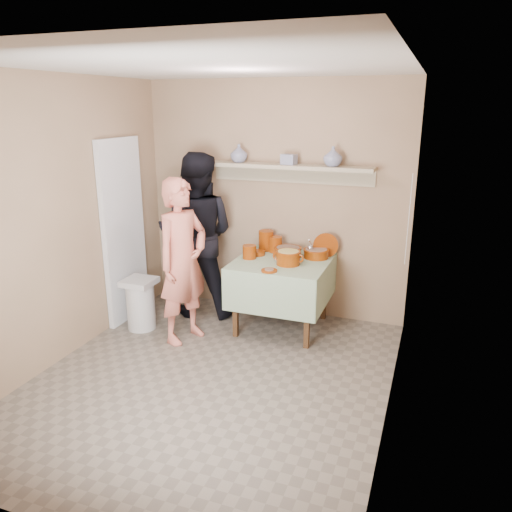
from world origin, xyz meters
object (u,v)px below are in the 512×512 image
at_px(cazuela_rice, 288,256).
at_px(person_helper, 197,235).
at_px(serving_table, 282,271).
at_px(person_cook, 183,261).
at_px(trash_bin, 141,303).

bearing_deg(cazuela_rice, person_helper, 171.20).
bearing_deg(serving_table, person_cook, -144.84).
distance_m(cazuela_rice, trash_bin, 1.67).
height_order(serving_table, trash_bin, serving_table).
relative_size(serving_table, trash_bin, 1.74).
distance_m(serving_table, trash_bin, 1.56).
bearing_deg(cazuela_rice, serving_table, 130.53).
height_order(cazuela_rice, trash_bin, cazuela_rice).
xyz_separation_m(cazuela_rice, trash_bin, (-1.51, -0.43, -0.56)).
distance_m(person_cook, serving_table, 1.06).
relative_size(person_cook, cazuela_rice, 5.06).
bearing_deg(trash_bin, person_helper, 57.49).
height_order(person_helper, trash_bin, person_helper).
bearing_deg(serving_table, cazuela_rice, -49.47).
bearing_deg(person_cook, serving_table, -35.63).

